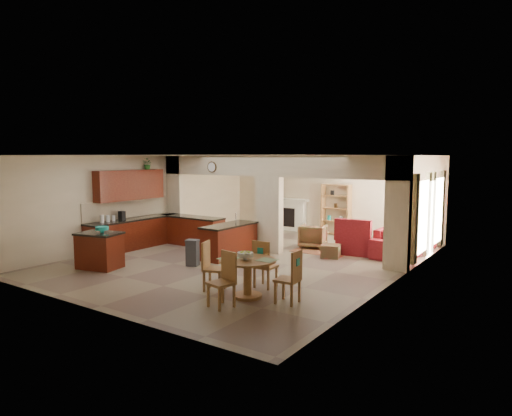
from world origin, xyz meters
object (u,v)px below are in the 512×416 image
Objects in this scene: dining_table at (248,272)px; armchair at (313,236)px; sofa at (405,240)px; kitchen_island at (100,250)px.

dining_table is 1.44× the size of armchair.
sofa is (1.35, 5.86, -0.12)m from dining_table.
kitchen_island is 8.33m from sofa.
sofa reaches higher than dining_table.
dining_table is 6.02m from sofa.
armchair is (3.19, 5.31, -0.10)m from kitchen_island.
sofa is at bearing 32.82° from kitchen_island.
armchair is (-2.57, -0.70, -0.04)m from sofa.
armchair is at bearing 108.03° from sofa.
dining_table is 0.42× the size of sofa.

